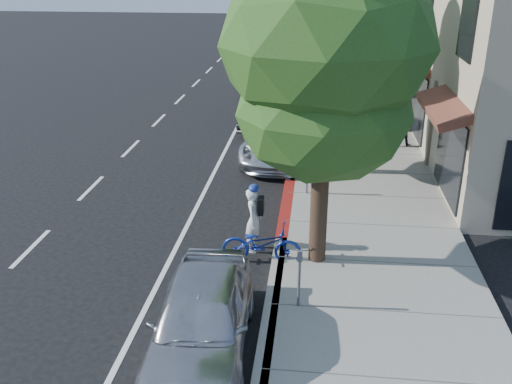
# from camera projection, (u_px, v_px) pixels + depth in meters

# --- Properties ---
(ground) EXTENTS (120.00, 120.00, 0.00)m
(ground) POSITION_uv_depth(u_px,v_px,m) (284.00, 225.00, 15.43)
(ground) COLOR black
(ground) RESTS_ON ground
(sidewalk) EXTENTS (4.60, 56.00, 0.15)m
(sidewalk) POSITION_uv_depth(u_px,v_px,m) (355.00, 138.00, 22.50)
(sidewalk) COLOR gray
(sidewalk) RESTS_ON ground
(curb) EXTENTS (0.30, 56.00, 0.15)m
(curb) POSITION_uv_depth(u_px,v_px,m) (297.00, 136.00, 22.74)
(curb) COLOR #9E998E
(curb) RESTS_ON ground
(curb_red_segment) EXTENTS (0.32, 4.00, 0.15)m
(curb_red_segment) POSITION_uv_depth(u_px,v_px,m) (286.00, 208.00, 16.31)
(curb_red_segment) COLOR maroon
(curb_red_segment) RESTS_ON ground
(storefront_building) EXTENTS (10.00, 36.00, 7.00)m
(storefront_building) POSITION_uv_depth(u_px,v_px,m) (492.00, 23.00, 29.62)
(storefront_building) COLOR #B5A68B
(storefront_building) RESTS_ON ground
(street_tree_0) EXTENTS (4.48, 4.48, 7.94)m
(street_tree_0) POSITION_uv_depth(u_px,v_px,m) (326.00, 50.00, 11.58)
(street_tree_0) COLOR black
(street_tree_0) RESTS_ON ground
(street_tree_1) EXTENTS (4.30, 4.30, 7.53)m
(street_tree_1) POSITION_uv_depth(u_px,v_px,m) (325.00, 28.00, 17.19)
(street_tree_1) COLOR black
(street_tree_1) RESTS_ON ground
(street_tree_2) EXTENTS (4.50, 4.50, 7.59)m
(street_tree_2) POSITION_uv_depth(u_px,v_px,m) (325.00, 11.00, 22.70)
(street_tree_2) COLOR black
(street_tree_2) RESTS_ON ground
(street_tree_3) EXTENTS (5.36, 5.36, 7.68)m
(street_tree_3) POSITION_uv_depth(u_px,v_px,m) (325.00, 2.00, 28.25)
(street_tree_3) COLOR black
(street_tree_3) RESTS_ON ground
(cyclist) EXTENTS (0.46, 0.64, 1.63)m
(cyclist) POSITION_uv_depth(u_px,v_px,m) (254.00, 220.00, 13.84)
(cyclist) COLOR white
(cyclist) RESTS_ON ground
(bicycle) EXTENTS (1.89, 0.68, 0.99)m
(bicycle) POSITION_uv_depth(u_px,v_px,m) (262.00, 244.00, 13.38)
(bicycle) COLOR navy
(bicycle) RESTS_ON ground
(silver_suv) EXTENTS (2.63, 5.29, 1.44)m
(silver_suv) POSITION_uv_depth(u_px,v_px,m) (280.00, 139.00, 20.25)
(silver_suv) COLOR silver
(silver_suv) RESTS_ON ground
(dark_sedan) EXTENTS (2.34, 5.11, 1.63)m
(dark_sedan) POSITION_uv_depth(u_px,v_px,m) (271.00, 106.00, 24.32)
(dark_sedan) COLOR #232528
(dark_sedan) RESTS_ON ground
(white_pickup) EXTENTS (3.24, 6.39, 1.78)m
(white_pickup) POSITION_uv_depth(u_px,v_px,m) (273.00, 65.00, 32.85)
(white_pickup) COLOR silver
(white_pickup) RESTS_ON ground
(dark_suv_far) EXTENTS (1.70, 4.20, 1.43)m
(dark_suv_far) POSITION_uv_depth(u_px,v_px,m) (302.00, 48.00, 40.10)
(dark_suv_far) COLOR black
(dark_suv_far) RESTS_ON ground
(near_car_a) EXTENTS (1.95, 4.38, 1.47)m
(near_car_a) POSITION_uv_depth(u_px,v_px,m) (202.00, 319.00, 10.21)
(near_car_a) COLOR #B4B3B8
(near_car_a) RESTS_ON ground
(pedestrian) EXTENTS (1.04, 0.92, 1.78)m
(pedestrian) POSITION_uv_depth(u_px,v_px,m) (400.00, 122.00, 21.11)
(pedestrian) COLOR black
(pedestrian) RESTS_ON sidewalk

